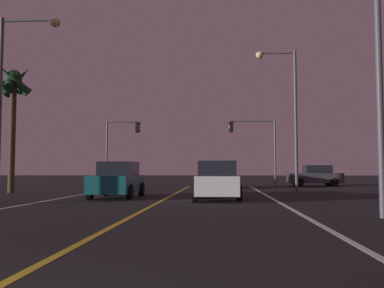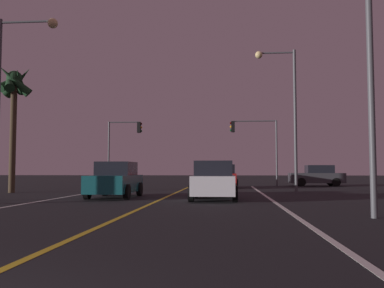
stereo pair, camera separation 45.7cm
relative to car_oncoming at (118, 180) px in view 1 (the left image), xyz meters
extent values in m
cube|color=silver|center=(7.26, -4.42, -0.82)|extent=(0.16, 37.04, 0.01)
cube|color=silver|center=(-2.50, -4.42, -0.82)|extent=(0.16, 37.04, 0.01)
cube|color=gold|center=(2.38, -4.42, -0.82)|extent=(0.16, 37.04, 0.01)
cylinder|color=black|center=(0.90, -1.41, -0.48)|extent=(0.22, 0.68, 0.68)
cylinder|color=black|center=(-0.90, -1.41, -0.48)|extent=(0.22, 0.68, 0.68)
cylinder|color=black|center=(0.90, 1.29, -0.48)|extent=(0.22, 0.68, 0.68)
cylinder|color=black|center=(-0.90, 1.29, -0.48)|extent=(0.22, 0.68, 0.68)
cube|color=#145156|center=(0.00, -0.06, -0.16)|extent=(1.80, 4.30, 0.80)
cube|color=black|center=(0.00, 0.19, 0.56)|extent=(1.60, 2.10, 0.64)
cube|color=red|center=(0.60, 2.04, -0.06)|extent=(0.24, 0.08, 0.16)
cube|color=red|center=(-0.60, 2.04, -0.06)|extent=(0.24, 0.08, 0.16)
cylinder|color=black|center=(11.22, 14.41, -0.48)|extent=(0.68, 0.22, 0.68)
cylinder|color=black|center=(11.22, 16.21, -0.48)|extent=(0.68, 0.22, 0.68)
cylinder|color=black|center=(13.92, 14.41, -0.48)|extent=(0.68, 0.22, 0.68)
cylinder|color=black|center=(13.92, 16.21, -0.48)|extent=(0.68, 0.22, 0.68)
cube|color=#38383D|center=(12.57, 15.31, -0.16)|extent=(4.30, 1.80, 0.80)
cube|color=black|center=(12.82, 15.31, 0.56)|extent=(2.10, 1.60, 0.64)
cube|color=red|center=(14.67, 14.71, -0.06)|extent=(0.08, 0.24, 0.16)
cube|color=red|center=(14.67, 15.91, -0.06)|extent=(0.08, 0.24, 0.16)
cylinder|color=black|center=(4.15, 12.42, -0.48)|extent=(0.22, 0.68, 0.68)
cylinder|color=black|center=(5.95, 12.42, -0.48)|extent=(0.22, 0.68, 0.68)
cylinder|color=black|center=(4.15, 9.72, -0.48)|extent=(0.22, 0.68, 0.68)
cylinder|color=black|center=(5.95, 9.72, -0.48)|extent=(0.22, 0.68, 0.68)
cube|color=maroon|center=(5.05, 11.07, -0.16)|extent=(1.80, 4.30, 0.80)
cube|color=black|center=(5.05, 10.82, 0.56)|extent=(1.60, 2.10, 0.64)
cube|color=red|center=(4.45, 8.97, -0.06)|extent=(0.24, 0.08, 0.16)
cube|color=red|center=(5.65, 8.97, -0.06)|extent=(0.24, 0.08, 0.16)
cylinder|color=black|center=(3.85, 0.25, -0.48)|extent=(0.22, 0.68, 0.68)
cylinder|color=black|center=(5.65, 0.25, -0.48)|extent=(0.22, 0.68, 0.68)
cylinder|color=black|center=(3.85, -2.45, -0.48)|extent=(0.22, 0.68, 0.68)
cylinder|color=black|center=(5.65, -2.45, -0.48)|extent=(0.22, 0.68, 0.68)
cube|color=silver|center=(4.75, -1.10, -0.16)|extent=(1.80, 4.30, 0.80)
cube|color=black|center=(4.75, -1.35, 0.56)|extent=(1.60, 2.10, 0.64)
cube|color=red|center=(4.15, -3.20, -0.06)|extent=(0.24, 0.08, 0.16)
cube|color=red|center=(5.35, -3.20, -0.06)|extent=(0.24, 0.08, 0.16)
cylinder|color=#4C4C51|center=(9.31, 14.59, 1.85)|extent=(0.14, 0.14, 5.35)
cylinder|color=#4C4C51|center=(7.57, 14.59, 4.48)|extent=(3.50, 0.10, 0.10)
cube|color=black|center=(5.82, 14.59, 4.03)|extent=(0.28, 0.36, 0.90)
sphere|color=#3A0605|center=(5.66, 14.59, 4.33)|extent=(0.20, 0.20, 0.20)
sphere|color=orange|center=(5.66, 14.59, 4.03)|extent=(0.20, 0.20, 0.20)
sphere|color=#063816|center=(5.66, 14.59, 3.73)|extent=(0.20, 0.20, 0.20)
cylinder|color=#4C4C51|center=(-4.56, 14.59, 1.86)|extent=(0.14, 0.14, 5.36)
cylinder|color=#4C4C51|center=(-3.27, 14.59, 4.48)|extent=(2.56, 0.10, 0.10)
cube|color=black|center=(-1.99, 14.59, 4.03)|extent=(0.28, 0.36, 0.90)
sphere|color=#3A0605|center=(-1.83, 14.59, 4.33)|extent=(0.20, 0.20, 0.20)
sphere|color=orange|center=(-1.83, 14.59, 4.03)|extent=(0.20, 0.20, 0.20)
sphere|color=#063816|center=(-1.83, 14.59, 3.73)|extent=(0.20, 0.20, 0.20)
cylinder|color=#4C4C51|center=(9.32, -7.86, 3.24)|extent=(0.18, 0.18, 8.11)
cylinder|color=#4C4C51|center=(-4.56, -2.48, 3.14)|extent=(0.18, 0.18, 7.91)
cylinder|color=#4C4C51|center=(-3.37, -2.48, 6.94)|extent=(2.38, 0.10, 0.10)
sphere|color=#F9D88C|center=(-2.18, -2.48, 6.84)|extent=(0.44, 0.44, 0.44)
cylinder|color=#4C4C51|center=(9.32, 5.10, 3.38)|extent=(0.18, 0.18, 8.41)
cylinder|color=#4C4C51|center=(8.28, 5.10, 7.44)|extent=(2.08, 0.10, 0.10)
sphere|color=#F9D88C|center=(7.24, 5.10, 7.34)|extent=(0.44, 0.44, 0.44)
cylinder|color=#473826|center=(-7.09, 3.61, 2.39)|extent=(0.36, 0.36, 6.43)
sphere|color=#19381E|center=(-7.09, 3.61, 5.86)|extent=(0.90, 0.90, 0.90)
cone|color=#19381E|center=(-6.80, 3.68, 5.71)|extent=(0.93, 1.76, 1.50)
cone|color=#19381E|center=(-7.04, 3.90, 5.71)|extent=(2.04, 0.93, 1.89)
cone|color=#19381E|center=(-7.38, 3.71, 5.71)|extent=(1.14, 1.87, 1.51)
cone|color=#19381E|center=(-7.35, 3.45, 5.71)|extent=(1.54, 1.97, 1.64)
cone|color=#19381E|center=(-6.98, 3.33, 5.71)|extent=(2.09, 1.31, 1.93)
camera|label=1|loc=(4.88, -19.73, 0.49)|focal=39.25mm
camera|label=2|loc=(5.34, -19.73, 0.49)|focal=39.25mm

